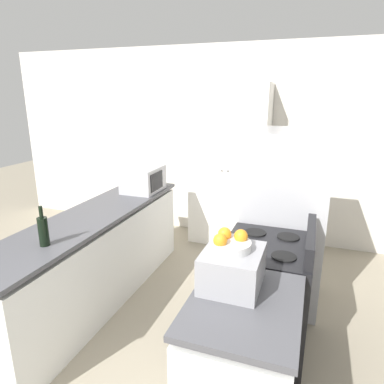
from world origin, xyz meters
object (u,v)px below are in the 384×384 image
(fruit_bowl, at_px, (230,242))
(microwave, at_px, (143,179))
(pantry_cabinet, at_px, (229,166))
(refrigerator, at_px, (284,218))
(toaster_oven, at_px, (232,268))
(stove, at_px, (265,296))
(wine_bottle, at_px, (43,231))

(fruit_bowl, bearing_deg, microwave, 131.12)
(pantry_cabinet, bearing_deg, fruit_bowl, -76.03)
(refrigerator, distance_m, toaster_oven, 1.44)
(toaster_oven, bearing_deg, pantry_cabinet, 104.35)
(stove, height_order, toaster_oven, toaster_oven)
(pantry_cabinet, height_order, toaster_oven, pantry_cabinet)
(toaster_oven, bearing_deg, fruit_bowl, 143.16)
(refrigerator, relative_size, wine_bottle, 5.45)
(stove, xyz_separation_m, toaster_oven, (-0.13, -0.64, 0.55))
(stove, relative_size, microwave, 2.25)
(stove, bearing_deg, microwave, 147.63)
(microwave, relative_size, toaster_oven, 1.23)
(stove, xyz_separation_m, microwave, (-1.55, 0.98, 0.58))
(pantry_cabinet, xyz_separation_m, stove, (0.78, -1.93, -0.59))
(pantry_cabinet, xyz_separation_m, refrigerator, (0.83, -1.15, -0.22))
(microwave, relative_size, fruit_bowl, 1.98)
(refrigerator, xyz_separation_m, wine_bottle, (-1.59, -1.36, 0.18))
(pantry_cabinet, bearing_deg, wine_bottle, -107.02)
(fruit_bowl, bearing_deg, pantry_cabinet, 103.97)
(refrigerator, xyz_separation_m, toaster_oven, (-0.17, -1.42, 0.17))
(refrigerator, bearing_deg, fruit_bowl, -97.87)
(pantry_cabinet, height_order, microwave, pantry_cabinet)
(pantry_cabinet, distance_m, wine_bottle, 2.62)
(pantry_cabinet, bearing_deg, microwave, -129.12)
(refrigerator, distance_m, microwave, 1.62)
(microwave, xyz_separation_m, toaster_oven, (1.42, -1.62, -0.03))
(stove, height_order, refrigerator, refrigerator)
(refrigerator, height_order, toaster_oven, refrigerator)
(pantry_cabinet, distance_m, stove, 2.16)
(stove, distance_m, wine_bottle, 1.75)
(refrigerator, xyz_separation_m, microwave, (-1.60, 0.20, 0.20))
(stove, height_order, fruit_bowl, fruit_bowl)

